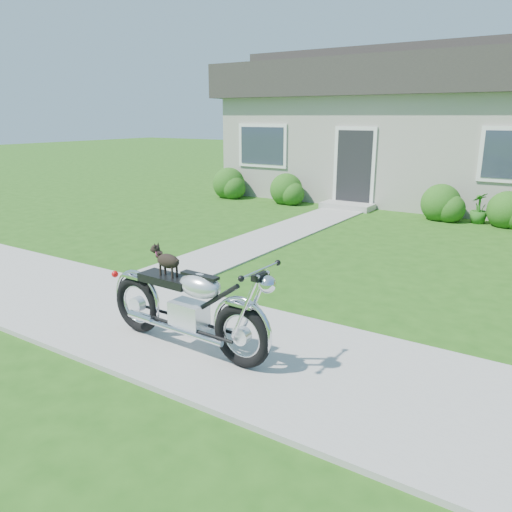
{
  "coord_description": "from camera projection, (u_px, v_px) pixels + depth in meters",
  "views": [
    {
      "loc": [
        3.81,
        -4.13,
        2.48
      ],
      "look_at": [
        0.46,
        1.0,
        0.75
      ],
      "focal_mm": 35.0,
      "sensor_mm": 36.0,
      "label": 1
    }
  ],
  "objects": [
    {
      "name": "house",
      "position": [
        441.0,
        127.0,
        15.09
      ],
      "size": [
        12.6,
        7.03,
        4.5
      ],
      "color": "#A6A196",
      "rests_on": "ground"
    },
    {
      "name": "ground",
      "position": [
        179.0,
        329.0,
        6.0
      ],
      "size": [
        80.0,
        80.0,
        0.0
      ],
      "primitive_type": "plane",
      "color": "#235114",
      "rests_on": "ground"
    },
    {
      "name": "sidewalk",
      "position": [
        178.0,
        327.0,
        6.0
      ],
      "size": [
        24.0,
        2.2,
        0.04
      ],
      "primitive_type": "cube",
      "color": "#9E9B93",
      "rests_on": "ground"
    },
    {
      "name": "shrub_row",
      "position": [
        397.0,
        199.0,
        12.8
      ],
      "size": [
        10.8,
        1.07,
        1.07
      ],
      "color": "#265817",
      "rests_on": "ground"
    },
    {
      "name": "potted_plant_left",
      "position": [
        288.0,
        191.0,
        14.55
      ],
      "size": [
        0.8,
        0.82,
        0.7
      ],
      "primitive_type": "imported",
      "rotation": [
        0.0,
        0.0,
        5.27
      ],
      "color": "#215F19",
      "rests_on": "ground"
    },
    {
      "name": "motorcycle_with_dog",
      "position": [
        188.0,
        306.0,
        5.28
      ],
      "size": [
        2.22,
        0.6,
        1.1
      ],
      "rotation": [
        0.0,
        0.0,
        -0.03
      ],
      "color": "black",
      "rests_on": "sidewalk"
    },
    {
      "name": "walkway",
      "position": [
        281.0,
        233.0,
        10.82
      ],
      "size": [
        1.2,
        8.0,
        0.03
      ],
      "primitive_type": "cube",
      "color": "#9E9B93",
      "rests_on": "ground"
    },
    {
      "name": "potted_plant_right",
      "position": [
        479.0,
        208.0,
        11.82
      ],
      "size": [
        0.52,
        0.52,
        0.73
      ],
      "primitive_type": "imported",
      "rotation": [
        0.0,
        0.0,
        4.37
      ],
      "color": "#286A1D",
      "rests_on": "ground"
    }
  ]
}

